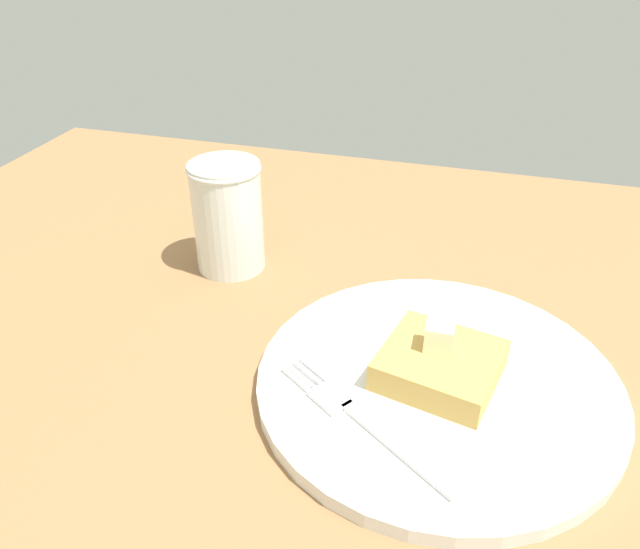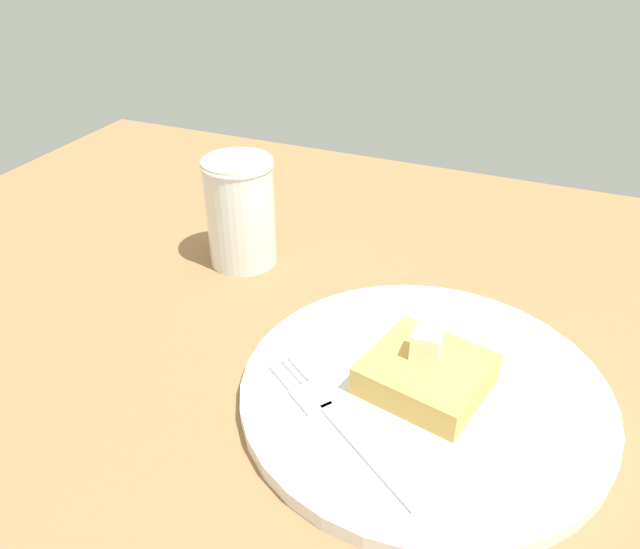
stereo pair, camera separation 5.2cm
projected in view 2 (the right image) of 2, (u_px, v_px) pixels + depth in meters
table_surface at (256, 441)px, 43.52cm from camera, size 102.45×102.45×1.92cm
plate at (424, 391)px, 45.37cm from camera, size 26.76×26.76×1.20cm
toast_slice_center at (426, 374)px, 44.49cm from camera, size 9.64×9.35×2.28cm
butter_pat_primary at (427, 345)px, 43.85cm from camera, size 2.06×1.87×2.02cm
fork at (330, 418)px, 42.11cm from camera, size 13.92×10.36×0.36cm
syrup_jar at (241, 216)px, 59.87cm from camera, size 6.83×6.83×10.65cm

